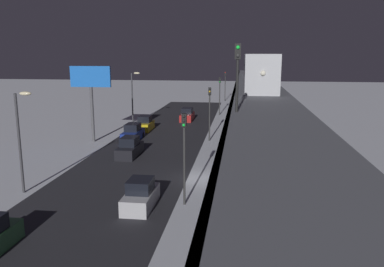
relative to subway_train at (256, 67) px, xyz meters
The scene contains 17 objects.
ground_plane 22.16m from the subway_train, 75.08° to the left, with size 240.00×240.00×0.00m, color silver.
avenue_asphalt 24.42m from the subway_train, 59.68° to the left, with size 11.00×104.27×0.01m, color #28282D.
elevated_railway 19.90m from the subway_train, 89.74° to the left, with size 5.00×104.27×6.87m.
subway_train is the anchor object (origin of this frame).
rail_signal 27.69m from the subway_train, 85.97° to the left, with size 0.36×0.41×4.00m.
sedan_blue 17.63m from the subway_train, 20.98° to the left, with size 1.91×4.72×1.97m.
sedan_red 15.74m from the subway_train, 42.05° to the right, with size 1.80×4.76×1.97m.
sedan_yellow 16.69m from the subway_train, ahead, with size 1.80×4.01×1.97m.
sedan_silver 28.70m from the subway_train, 72.44° to the left, with size 1.80×4.14×1.97m.
sedan_black 20.06m from the subway_train, 45.55° to the left, with size 1.80×4.60×1.97m.
traffic_light_near 26.47m from the subway_train, 77.99° to the left, with size 0.32×0.44×6.40m.
traffic_light_mid 8.69m from the subway_train, 43.31° to the left, with size 0.32×0.44×6.40m.
traffic_light_far 16.83m from the subway_train, 70.45° to the right, with size 0.32×0.44×6.40m.
traffic_light_distant 36.38m from the subway_train, 81.35° to the right, with size 0.32×0.44×6.40m.
commercial_billboard 20.52m from the subway_train, 20.92° to the left, with size 4.80×0.36×8.90m.
street_lamp_near 30.58m from the subway_train, 54.54° to the left, with size 1.35×0.44×7.65m.
street_lamp_far 18.77m from the subway_train, 16.72° to the right, with size 1.35×0.44×7.65m.
Camera 1 is at (-3.62, 31.11, 10.29)m, focal length 36.48 mm.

